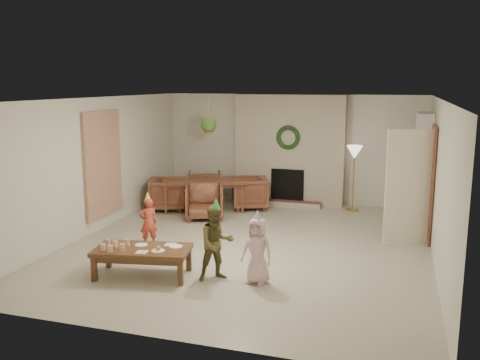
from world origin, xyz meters
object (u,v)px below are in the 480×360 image
at_px(dining_chair_near, 204,202).
at_px(child_red, 148,223).
at_px(dining_chair_right, 250,193).
at_px(child_pink, 257,250).
at_px(coffee_table_top, 142,250).
at_px(dining_chair_far, 205,186).
at_px(dining_table, 204,195).
at_px(child_plaid, 216,243).
at_px(dining_chair_left, 168,194).

xyz_separation_m(dining_chair_near, child_red, (-0.24, -2.00, 0.07)).
xyz_separation_m(dining_chair_right, child_pink, (1.31, -4.12, 0.12)).
xyz_separation_m(dining_chair_right, child_red, (-0.89, -3.10, 0.07)).
height_order(dining_chair_right, child_pink, child_pink).
bearing_deg(coffee_table_top, dining_chair_far, 89.63).
distance_m(dining_table, child_plaid, 4.15).
bearing_deg(dining_chair_right, dining_chair_far, -128.66).
distance_m(child_red, child_plaid, 1.93).
distance_m(dining_chair_far, dining_chair_left, 1.13).
xyz_separation_m(dining_table, coffee_table_top, (0.59, -4.00, 0.07)).
bearing_deg(dining_chair_far, child_pink, 98.42).
relative_size(dining_chair_right, child_red, 0.92).
xyz_separation_m(dining_table, dining_chair_near, (0.29, -0.75, 0.03)).
xyz_separation_m(dining_chair_right, coffee_table_top, (-0.35, -4.36, 0.04)).
distance_m(dining_chair_near, child_red, 2.01).
bearing_deg(dining_chair_left, coffee_table_top, 178.91).
bearing_deg(coffee_table_top, dining_table, 87.57).
height_order(dining_chair_far, coffee_table_top, dining_chair_far).
bearing_deg(dining_table, child_pink, -80.05).
bearing_deg(dining_chair_near, dining_chair_right, 38.66).
xyz_separation_m(dining_chair_near, child_plaid, (1.37, -3.05, 0.18)).
height_order(dining_table, child_pink, child_pink).
xyz_separation_m(dining_chair_far, dining_chair_right, (1.22, -0.39, 0.00)).
xyz_separation_m(child_red, child_plaid, (1.61, -1.06, 0.11)).
distance_m(coffee_table_top, child_red, 1.37).
height_order(dining_table, dining_chair_far, dining_chair_far).
xyz_separation_m(coffee_table_top, child_pink, (1.65, 0.24, 0.08)).
height_order(dining_chair_far, dining_chair_left, same).
distance_m(dining_table, dining_chair_far, 0.80).
relative_size(dining_chair_far, child_plaid, 0.73).
distance_m(dining_chair_near, dining_chair_left, 1.13).
bearing_deg(child_red, child_pink, 115.20).
distance_m(dining_chair_left, child_plaid, 4.26).
bearing_deg(dining_chair_left, child_pink, -160.14).
relative_size(dining_chair_right, child_plaid, 0.73).
relative_size(dining_table, child_pink, 1.94).
bearing_deg(dining_chair_left, dining_chair_right, -90.00).
bearing_deg(dining_table, coffee_table_top, -102.50).
relative_size(dining_table, dining_chair_far, 2.34).
distance_m(dining_chair_near, dining_chair_right, 1.28).
relative_size(dining_chair_far, child_pink, 0.83).
height_order(dining_chair_left, child_red, child_red).
relative_size(dining_chair_near, child_red, 0.92).
bearing_deg(child_red, dining_chair_far, -124.68).
bearing_deg(child_plaid, dining_chair_near, 79.02).
relative_size(dining_chair_left, coffee_table_top, 0.57).
bearing_deg(dining_table, child_red, -109.95).
height_order(dining_chair_right, coffee_table_top, dining_chair_right).
relative_size(dining_chair_far, dining_chair_right, 1.00).
distance_m(child_red, child_pink, 2.42).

